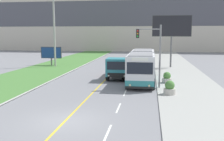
% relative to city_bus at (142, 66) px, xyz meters
% --- Properties ---
extents(ground_plane, '(300.00, 300.00, 0.00)m').
position_rel_city_bus_xyz_m(ground_plane, '(-3.96, -13.99, -1.59)').
color(ground_plane, slate).
extents(sidewalk_right, '(6.00, 140.00, 0.08)m').
position_rel_city_bus_xyz_m(sidewalk_right, '(4.54, -13.99, -1.55)').
color(sidewalk_right, '#9E9E99').
rests_on(sidewalk_right, ground_plane).
extents(lane_marking_centre, '(2.88, 140.00, 0.01)m').
position_rel_city_bus_xyz_m(lane_marking_centre, '(-3.55, -11.09, -1.59)').
color(lane_marking_centre, gold).
rests_on(lane_marking_centre, ground_plane).
extents(apartment_block_background, '(80.00, 8.04, 19.91)m').
position_rel_city_bus_xyz_m(apartment_block_background, '(-3.96, 48.46, 8.37)').
color(apartment_block_background, beige).
rests_on(apartment_block_background, ground_plane).
extents(city_bus, '(2.69, 11.47, 3.13)m').
position_rel_city_bus_xyz_m(city_bus, '(0.00, 0.00, 0.00)').
color(city_bus, silver).
rests_on(city_bus, ground_plane).
extents(dump_truck, '(2.49, 6.31, 2.41)m').
position_rel_city_bus_xyz_m(dump_truck, '(-2.53, 0.43, -0.37)').
color(dump_truck, black).
rests_on(dump_truck, ground_plane).
extents(utility_pole_far, '(1.80, 0.28, 10.96)m').
position_rel_city_bus_xyz_m(utility_pole_far, '(-13.59, 10.24, 3.95)').
color(utility_pole_far, '#9E9E99').
rests_on(utility_pole_far, ground_plane).
extents(traffic_light_mast, '(2.28, 0.32, 5.83)m').
position_rel_city_bus_xyz_m(traffic_light_mast, '(1.10, -3.87, 2.13)').
color(traffic_light_mast, slate).
rests_on(traffic_light_mast, ground_plane).
extents(billboard_large, '(5.61, 0.24, 7.62)m').
position_rel_city_bus_xyz_m(billboard_large, '(3.86, 11.27, 4.26)').
color(billboard_large, '#59595B').
rests_on(billboard_large, ground_plane).
extents(billboard_small, '(3.34, 0.24, 2.93)m').
position_rel_city_bus_xyz_m(billboard_small, '(-14.63, 11.38, 0.37)').
color(billboard_small, '#59595B').
rests_on(billboard_small, ground_plane).
extents(planter_round_near, '(0.99, 0.99, 1.15)m').
position_rel_city_bus_xyz_m(planter_round_near, '(2.51, -6.50, -1.01)').
color(planter_round_near, '#B7B2A8').
rests_on(planter_round_near, sidewalk_right).
extents(planter_round_second, '(0.96, 0.96, 1.11)m').
position_rel_city_bus_xyz_m(planter_round_second, '(2.58, -1.41, -1.02)').
color(planter_round_second, '#B7B2A8').
rests_on(planter_round_second, sidewalk_right).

